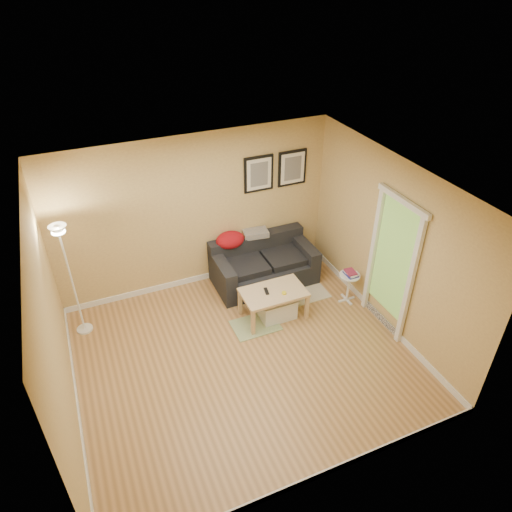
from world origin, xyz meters
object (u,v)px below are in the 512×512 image
sofa (264,263)px  floor_lamp (73,284)px  book_stack (351,273)px  side_table (348,288)px  coffee_table (273,304)px  storage_bin (277,307)px

sofa → floor_lamp: floor_lamp is taller
floor_lamp → book_stack: bearing=-13.4°
side_table → book_stack: bearing=-15.2°
book_stack → floor_lamp: size_ratio=0.12×
coffee_table → book_stack: (1.28, -0.13, 0.30)m
coffee_table → book_stack: 1.33m
coffee_table → floor_lamp: (-2.75, 0.84, 0.62)m
coffee_table → floor_lamp: bearing=151.4°
coffee_table → book_stack: size_ratio=4.34×
side_table → floor_lamp: 4.18m
sofa → coffee_table: size_ratio=1.75×
book_stack → storage_bin: bearing=-170.3°
coffee_table → side_table: size_ratio=1.90×
storage_bin → floor_lamp: floor_lamp is taller
sofa → floor_lamp: (-2.99, -0.06, 0.49)m
book_stack → floor_lamp: (-4.03, 0.96, 0.31)m
sofa → book_stack: size_ratio=7.61×
storage_bin → floor_lamp: size_ratio=0.31×
side_table → coffee_table: bearing=174.5°
sofa → side_table: (1.03, -1.01, -0.12)m
floor_lamp → side_table: bearing=-13.4°
coffee_table → floor_lamp: floor_lamp is taller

